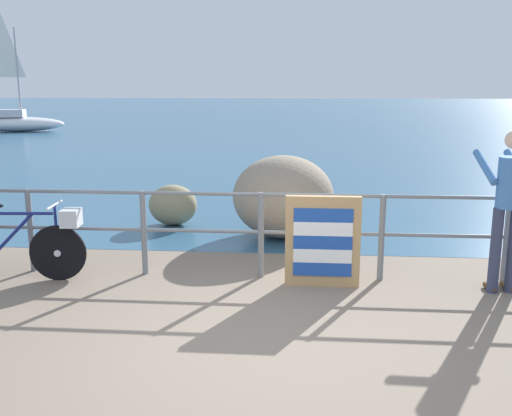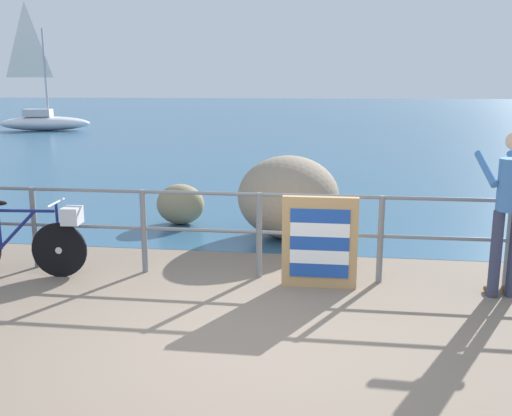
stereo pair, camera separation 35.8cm
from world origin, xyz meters
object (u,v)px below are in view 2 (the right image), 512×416
at_px(bicycle, 28,239).
at_px(folded_deckchair_stack, 320,242).
at_px(sailboat, 43,116).
at_px(person_at_railing, 509,206).
at_px(breakwater_boulder_main, 288,197).
at_px(breakwater_boulder_left, 180,204).

distance_m(bicycle, folded_deckchair_stack, 3.43).
bearing_deg(folded_deckchair_stack, sailboat, 124.17).
distance_m(bicycle, sailboat, 23.55).
bearing_deg(person_at_railing, breakwater_boulder_main, 39.96).
relative_size(breakwater_boulder_left, sailboat, 0.13).
relative_size(breakwater_boulder_main, sailboat, 0.25).
distance_m(bicycle, person_at_railing, 5.42).
bearing_deg(breakwater_boulder_left, bicycle, -111.42).
bearing_deg(person_at_railing, bicycle, 81.63).
xyz_separation_m(bicycle, breakwater_boulder_main, (2.91, 2.22, 0.15)).
distance_m(breakwater_boulder_main, breakwater_boulder_left, 1.92).
bearing_deg(bicycle, folded_deckchair_stack, -3.22).
bearing_deg(folded_deckchair_stack, bicycle, -178.59).
relative_size(bicycle, folded_deckchair_stack, 1.63).
bearing_deg(breakwater_boulder_main, sailboat, 126.08).
bearing_deg(person_at_railing, folded_deckchair_stack, 80.28).
relative_size(breakwater_boulder_main, breakwater_boulder_left, 1.92).
bearing_deg(bicycle, sailboat, 112.50).
xyz_separation_m(person_at_railing, folded_deckchair_stack, (-1.97, 0.03, -0.47)).
height_order(bicycle, folded_deckchair_stack, folded_deckchair_stack).
height_order(bicycle, breakwater_boulder_left, bicycle).
xyz_separation_m(person_at_railing, sailboat, (-16.14, 20.90, -0.28)).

